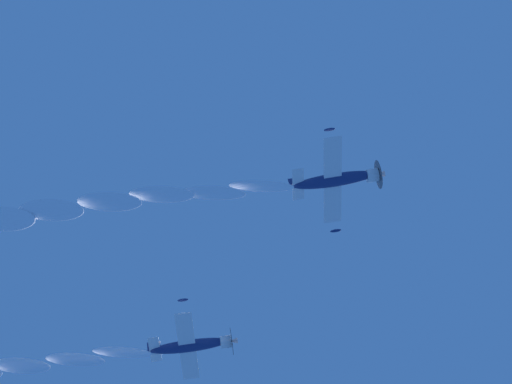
# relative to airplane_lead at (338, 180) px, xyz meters

# --- Properties ---
(airplane_lead) EXTENTS (8.37, 7.81, 3.44)m
(airplane_lead) POSITION_rel_airplane_lead_xyz_m (0.00, 0.00, 0.00)
(airplane_lead) COLOR navy
(airplane_left_wingman) EXTENTS (8.29, 7.79, 3.50)m
(airplane_left_wingman) POSITION_rel_airplane_lead_xyz_m (6.50, 19.30, -1.50)
(airplane_left_wingman) COLOR navy
(smoke_trail_lead) EXTENTS (17.29, 27.55, 6.16)m
(smoke_trail_lead) POSITION_rel_airplane_lead_xyz_m (-12.09, 20.12, -3.58)
(smoke_trail_lead) COLOR white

